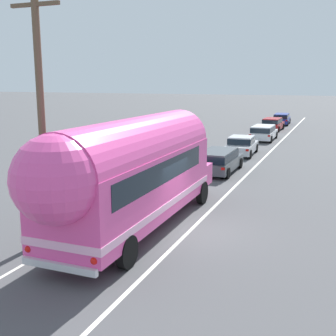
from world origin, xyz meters
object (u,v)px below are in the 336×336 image
Objects in this scene: car_lead at (218,159)px; car_second at (241,145)px; painted_bus at (131,171)px; utility_pole at (41,111)px; car_fifth at (282,118)px; car_third at (263,132)px; car_fourth at (273,123)px.

car_lead and car_second have the same top height.
painted_bus is at bearing -90.11° from car_second.
utility_pole is 43.37m from car_fifth.
car_third is 8.26m from car_fourth.
utility_pole is 13.52m from car_lead.
painted_bus reaches higher than car_fifth.
car_second is 8.37m from car_third.
car_third is at bearing 84.58° from utility_pole.
painted_bus is 2.52× the size of car_lead.
car_lead is 1.04× the size of car_fourth.
utility_pole is at bearing -93.10° from car_fifth.
painted_bus is 11.24m from car_lead.
utility_pole is at bearing -145.80° from painted_bus.
car_fifth is at bearing 86.90° from utility_pole.
car_fifth is (-0.20, 30.37, -0.01)m from car_lead.
car_fourth is 0.94× the size of car_fifth.
car_lead is 1.04× the size of car_second.
car_fourth is (-0.38, 8.26, -0.01)m from car_third.
car_third is 1.05× the size of car_fourth.
painted_bus is 2.61× the size of car_fourth.
car_fifth is at bearing 90.25° from car_second.
car_third is at bearing 89.61° from car_lead.
utility_pole reaches higher than car_fourth.
car_fourth is at bearing 90.62° from car_second.
painted_bus reaches higher than car_third.
car_fourth is at bearing 90.68° from car_lead.
car_lead is at bearing 78.75° from utility_pole.
car_fifth is (2.34, 43.15, -3.63)m from utility_pole.
car_second is (0.03, 17.90, -1.57)m from painted_bus.
utility_pole is at bearing -101.25° from car_lead.
utility_pole is 1.76× the size of car_fifth.
painted_bus is at bearing 34.20° from utility_pole.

